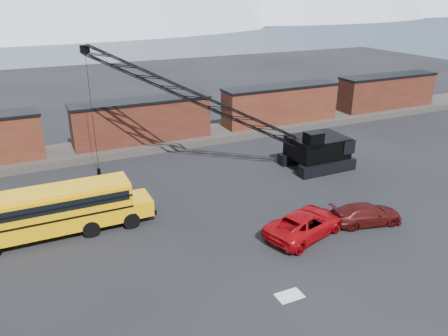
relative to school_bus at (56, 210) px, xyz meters
The scene contains 10 objects.
ground 12.32m from the school_bus, 38.14° to the right, with size 160.00×160.00×0.00m, color black.
gravel_berm 17.42m from the school_bus, 56.48° to the left, with size 120.00×5.00×0.70m, color #4B443D.
boxcar_mid 17.39m from the school_bus, 56.48° to the left, with size 13.70×3.10×4.17m.
boxcar_east_near 29.41m from the school_bus, 29.49° to the left, with size 13.70×3.10×4.17m.
boxcar_east_far 44.04m from the school_bus, 19.19° to the left, with size 13.70×3.10×4.17m.
snow_patch 15.42m from the school_bus, 48.81° to the right, with size 1.40×0.90×0.02m, color silver.
school_bus is the anchor object (origin of this frame).
red_pickup 15.88m from the school_bus, 25.26° to the right, with size 2.73×5.92×1.65m, color #A6080C.
maroon_suv 20.32m from the school_bus, 20.94° to the right, with size 1.97×4.84×1.41m, color #400C0B.
crawler_crane 14.49m from the school_bus, 24.83° to the left, with size 21.23×8.82×11.02m.
Camera 1 is at (-10.39, -19.23, 14.60)m, focal length 35.00 mm.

